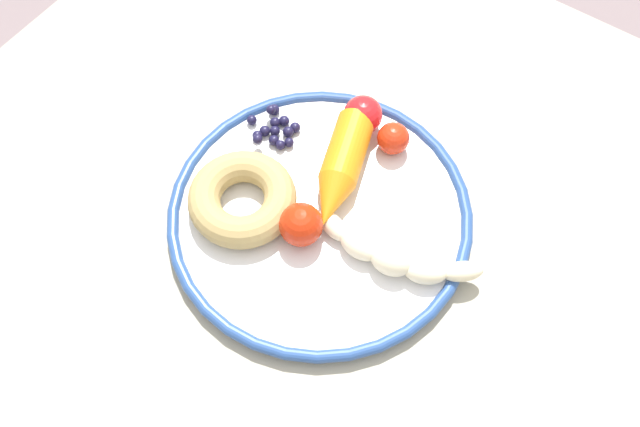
# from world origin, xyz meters

# --- Properties ---
(ground_plane) EXTENTS (6.00, 6.00, 0.00)m
(ground_plane) POSITION_xyz_m (0.00, 0.00, 0.00)
(ground_plane) COLOR slate
(dining_table) EXTENTS (0.95, 0.82, 0.75)m
(dining_table) POSITION_xyz_m (0.00, 0.00, 0.64)
(dining_table) COLOR #A09A87
(dining_table) RESTS_ON ground_plane
(plate) EXTENTS (0.30, 0.30, 0.02)m
(plate) POSITION_xyz_m (-0.04, 0.00, 0.76)
(plate) COLOR silver
(plate) RESTS_ON dining_table
(banana) EXTENTS (0.17, 0.07, 0.03)m
(banana) POSITION_xyz_m (0.05, -0.00, 0.77)
(banana) COLOR #F2E3BD
(banana) RESTS_ON plate
(carrot_orange) EXTENTS (0.08, 0.13, 0.04)m
(carrot_orange) POSITION_xyz_m (-0.04, 0.04, 0.78)
(carrot_orange) COLOR orange
(carrot_orange) RESTS_ON plate
(donut) EXTENTS (0.14, 0.14, 0.03)m
(donut) POSITION_xyz_m (-0.11, -0.04, 0.77)
(donut) COLOR tan
(donut) RESTS_ON plate
(blueberry_pile) EXTENTS (0.06, 0.06, 0.02)m
(blueberry_pile) POSITION_xyz_m (-0.13, 0.05, 0.76)
(blueberry_pile) COLOR #191638
(blueberry_pile) RESTS_ON plate
(tomato_near) EXTENTS (0.04, 0.04, 0.04)m
(tomato_near) POSITION_xyz_m (-0.04, -0.03, 0.78)
(tomato_near) COLOR red
(tomato_near) RESTS_ON plate
(tomato_mid) EXTENTS (0.03, 0.03, 0.03)m
(tomato_mid) POSITION_xyz_m (-0.02, 0.11, 0.78)
(tomato_mid) COLOR red
(tomato_mid) RESTS_ON plate
(tomato_far) EXTENTS (0.04, 0.04, 0.04)m
(tomato_far) POSITION_xyz_m (-0.06, 0.11, 0.78)
(tomato_far) COLOR red
(tomato_far) RESTS_ON plate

